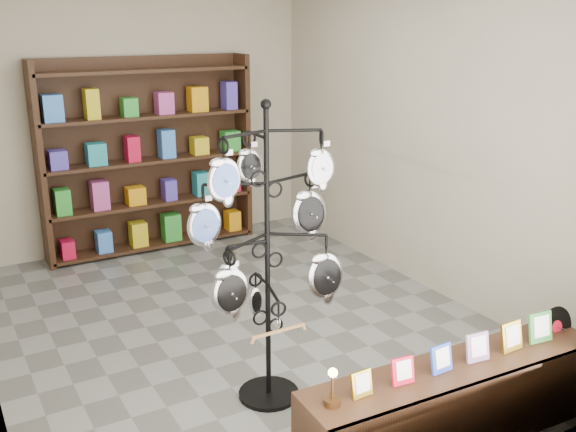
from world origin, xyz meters
name	(u,v)px	position (x,y,z in m)	size (l,w,h in m)	color
ground	(238,322)	(0.00, 0.00, 0.00)	(5.00, 5.00, 0.00)	slate
room_envelope	(233,114)	(0.00, 0.00, 1.85)	(5.00, 5.00, 5.00)	#B1A48E
display_tree	(267,234)	(-0.31, -1.16, 1.22)	(1.08, 0.95, 2.11)	black
front_shelf	(455,402)	(0.49, -2.18, 0.26)	(2.14, 0.53, 0.75)	black
back_shelving	(149,162)	(0.00, 2.30, 1.03)	(2.42, 0.36, 2.20)	black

